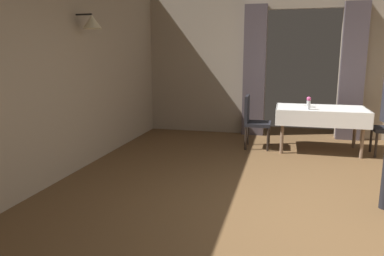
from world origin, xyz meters
TOP-DOWN VIEW (x-y plane):
  - ground at (0.00, 0.00)m, footprint 10.08×10.08m
  - wall_left at (-3.20, 0.00)m, footprint 0.49×8.40m
  - wall_back at (0.00, 4.18)m, footprint 6.40×0.27m
  - dining_table_mid at (0.31, 3.02)m, footprint 1.48×0.93m
  - chair_mid_left at (-0.82, 2.96)m, footprint 0.44×0.44m
  - flower_vase_mid at (0.08, 2.75)m, footprint 0.07×0.07m
  - plate_mid_b at (0.12, 3.07)m, footprint 0.20×0.20m

SIDE VIEW (x-z plane):
  - ground at x=0.00m, z-range 0.00..0.00m
  - chair_mid_left at x=-0.82m, z-range 0.05..0.98m
  - dining_table_mid at x=0.31m, z-range 0.29..1.04m
  - plate_mid_b at x=0.12m, z-range 0.75..0.76m
  - flower_vase_mid at x=0.08m, z-range 0.76..0.97m
  - wall_left at x=-3.20m, z-range 0.00..3.00m
  - wall_back at x=0.00m, z-range 0.02..3.02m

